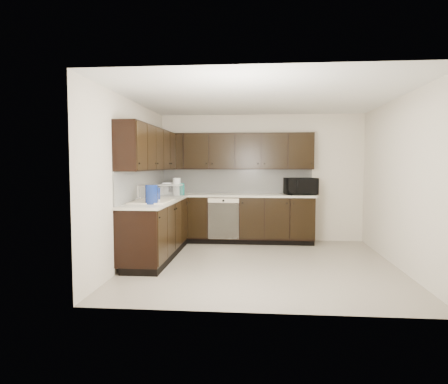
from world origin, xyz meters
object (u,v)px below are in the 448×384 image
at_px(blue_pitcher, 152,194).
at_px(sink, 152,206).
at_px(storage_bin, 168,190).
at_px(toaster_oven, 171,188).
at_px(microwave, 301,186).

bearing_deg(blue_pitcher, sink, 93.21).
distance_m(storage_bin, blue_pitcher, 1.57).
xyz_separation_m(toaster_oven, blue_pitcher, (0.16, -2.03, 0.03)).
relative_size(sink, storage_bin, 1.61).
distance_m(toaster_oven, storage_bin, 0.46).
bearing_deg(storage_bin, microwave, 9.77).
distance_m(sink, toaster_oven, 1.72).
distance_m(sink, storage_bin, 1.26).
bearing_deg(microwave, toaster_oven, 166.27).
bearing_deg(storage_bin, toaster_oven, 95.23).
height_order(microwave, toaster_oven, microwave).
distance_m(sink, microwave, 2.96).
xyz_separation_m(toaster_oven, storage_bin, (0.04, -0.46, -0.01)).
distance_m(toaster_oven, blue_pitcher, 2.03).
height_order(toaster_oven, blue_pitcher, blue_pitcher).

